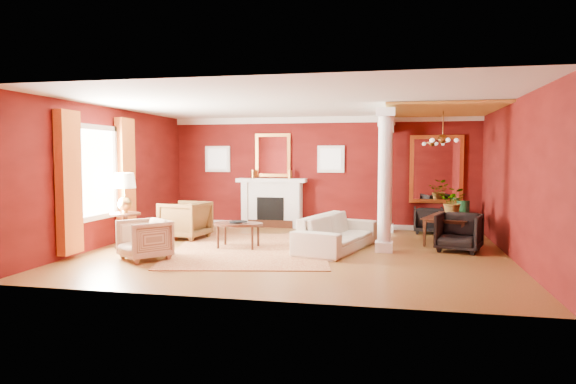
% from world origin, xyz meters
% --- Properties ---
extents(ground, '(8.00, 8.00, 0.00)m').
position_xyz_m(ground, '(0.00, 0.00, 0.00)').
color(ground, brown).
rests_on(ground, ground).
extents(room_shell, '(8.04, 7.04, 2.92)m').
position_xyz_m(room_shell, '(0.00, 0.00, 2.02)').
color(room_shell, '#64110D').
rests_on(room_shell, ground).
extents(fireplace, '(1.85, 0.42, 1.29)m').
position_xyz_m(fireplace, '(-1.30, 3.32, 0.65)').
color(fireplace, white).
rests_on(fireplace, ground).
extents(overmantel_mirror, '(0.95, 0.07, 1.15)m').
position_xyz_m(overmantel_mirror, '(-1.30, 3.45, 1.90)').
color(overmantel_mirror, gold).
rests_on(overmantel_mirror, fireplace).
extents(flank_window_left, '(0.70, 0.07, 0.70)m').
position_xyz_m(flank_window_left, '(-2.85, 3.46, 1.80)').
color(flank_window_left, white).
rests_on(flank_window_left, room_shell).
extents(flank_window_right, '(0.70, 0.07, 0.70)m').
position_xyz_m(flank_window_right, '(0.25, 3.46, 1.80)').
color(flank_window_right, white).
rests_on(flank_window_right, room_shell).
extents(left_window, '(0.21, 2.55, 2.60)m').
position_xyz_m(left_window, '(-3.89, -0.60, 1.42)').
color(left_window, white).
rests_on(left_window, room_shell).
extents(column_front, '(0.36, 0.36, 2.80)m').
position_xyz_m(column_front, '(1.70, 0.30, 1.43)').
color(column_front, white).
rests_on(column_front, ground).
extents(column_back, '(0.36, 0.36, 2.80)m').
position_xyz_m(column_back, '(1.70, 3.00, 1.43)').
color(column_back, white).
rests_on(column_back, ground).
extents(header_beam, '(0.30, 3.20, 0.32)m').
position_xyz_m(header_beam, '(1.70, 1.90, 2.62)').
color(header_beam, white).
rests_on(header_beam, column_front).
extents(amber_ceiling, '(2.30, 3.40, 0.04)m').
position_xyz_m(amber_ceiling, '(2.85, 1.75, 2.87)').
color(amber_ceiling, gold).
rests_on(amber_ceiling, room_shell).
extents(dining_mirror, '(1.30, 0.07, 1.70)m').
position_xyz_m(dining_mirror, '(2.90, 3.45, 1.55)').
color(dining_mirror, gold).
rests_on(dining_mirror, room_shell).
extents(chandelier, '(0.60, 0.62, 0.75)m').
position_xyz_m(chandelier, '(2.90, 1.80, 2.25)').
color(chandelier, '#A47533').
rests_on(chandelier, room_shell).
extents(crown_trim, '(8.00, 0.08, 0.16)m').
position_xyz_m(crown_trim, '(0.00, 3.46, 2.82)').
color(crown_trim, white).
rests_on(crown_trim, room_shell).
extents(base_trim, '(8.00, 0.08, 0.12)m').
position_xyz_m(base_trim, '(0.00, 3.46, 0.06)').
color(base_trim, white).
rests_on(base_trim, ground).
extents(rug, '(3.69, 4.48, 0.02)m').
position_xyz_m(rug, '(-0.94, 0.02, 0.01)').
color(rug, maroon).
rests_on(rug, ground).
extents(sofa, '(1.30, 2.48, 0.93)m').
position_xyz_m(sofa, '(0.77, 0.36, 0.47)').
color(sofa, beige).
rests_on(sofa, ground).
extents(armchair_leopard, '(1.00, 1.05, 0.95)m').
position_xyz_m(armchair_leopard, '(-2.75, 0.98, 0.47)').
color(armchair_leopard, black).
rests_on(armchair_leopard, ground).
extents(armchair_stripe, '(1.07, 1.06, 0.81)m').
position_xyz_m(armchair_stripe, '(-2.54, -1.36, 0.40)').
color(armchair_stripe, tan).
rests_on(armchair_stripe, ground).
extents(coffee_table, '(1.03, 1.03, 0.52)m').
position_xyz_m(coffee_table, '(-1.22, 0.11, 0.47)').
color(coffee_table, black).
rests_on(coffee_table, ground).
extents(coffee_book, '(0.17, 0.05, 0.23)m').
position_xyz_m(coffee_book, '(-1.20, 0.12, 0.63)').
color(coffee_book, black).
rests_on(coffee_book, coffee_table).
extents(side_table, '(0.61, 0.61, 1.54)m').
position_xyz_m(side_table, '(-3.50, -0.32, 1.04)').
color(side_table, black).
rests_on(side_table, ground).
extents(dining_table, '(1.07, 1.77, 0.93)m').
position_xyz_m(dining_table, '(3.14, 1.64, 0.47)').
color(dining_table, black).
rests_on(dining_table, ground).
extents(dining_chair_near, '(0.99, 0.96, 0.83)m').
position_xyz_m(dining_chair_near, '(3.15, 0.64, 0.41)').
color(dining_chair_near, black).
rests_on(dining_chair_near, ground).
extents(dining_chair_far, '(0.70, 0.66, 0.71)m').
position_xyz_m(dining_chair_far, '(2.70, 3.00, 0.35)').
color(dining_chair_far, black).
rests_on(dining_chair_far, ground).
extents(green_urn, '(0.34, 0.34, 0.83)m').
position_xyz_m(green_urn, '(3.50, 3.00, 0.32)').
color(green_urn, '#133C1E').
rests_on(green_urn, ground).
extents(potted_plant, '(0.71, 0.75, 0.48)m').
position_xyz_m(potted_plant, '(3.13, 1.66, 1.17)').
color(potted_plant, '#26591E').
rests_on(potted_plant, dining_table).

